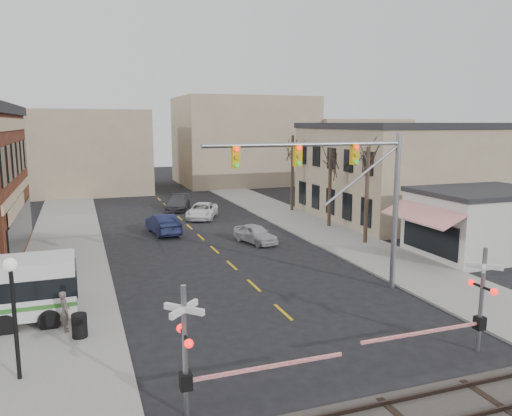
{
  "coord_description": "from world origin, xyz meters",
  "views": [
    {
      "loc": [
        -8.41,
        -17.82,
        8.49
      ],
      "look_at": [
        1.42,
        9.62,
        3.5
      ],
      "focal_mm": 35.0,
      "sensor_mm": 36.0,
      "label": 1
    }
  ],
  "objects_px": {
    "traffic_signal_mast": "(348,180)",
    "car_d": "(178,203)",
    "trash_bin": "(79,326)",
    "pedestrian_near": "(65,311)",
    "rr_crossing_east": "(472,302)",
    "street_lamp": "(13,293)",
    "pedestrian_far": "(47,285)",
    "car_b": "(163,224)",
    "car_a": "(255,234)",
    "rr_crossing_west": "(200,351)",
    "car_c": "(202,211)"
  },
  "relations": [
    {
      "from": "pedestrian_near",
      "to": "trash_bin",
      "type": "bearing_deg",
      "value": -157.96
    },
    {
      "from": "rr_crossing_east",
      "to": "trash_bin",
      "type": "relative_size",
      "value": 5.9
    },
    {
      "from": "car_b",
      "to": "car_d",
      "type": "xyz_separation_m",
      "value": [
        3.15,
        10.4,
        -0.08
      ]
    },
    {
      "from": "pedestrian_near",
      "to": "car_a",
      "type": "bearing_deg",
      "value": -56.75
    },
    {
      "from": "traffic_signal_mast",
      "to": "pedestrian_far",
      "type": "relative_size",
      "value": 5.94
    },
    {
      "from": "car_d",
      "to": "pedestrian_near",
      "type": "xyz_separation_m",
      "value": [
        -9.94,
        -27.66,
        0.26
      ]
    },
    {
      "from": "rr_crossing_east",
      "to": "pedestrian_far",
      "type": "height_order",
      "value": "rr_crossing_east"
    },
    {
      "from": "car_d",
      "to": "trash_bin",
      "type": "bearing_deg",
      "value": -89.04
    },
    {
      "from": "street_lamp",
      "to": "pedestrian_far",
      "type": "bearing_deg",
      "value": 85.63
    },
    {
      "from": "car_d",
      "to": "pedestrian_near",
      "type": "height_order",
      "value": "pedestrian_near"
    },
    {
      "from": "trash_bin",
      "to": "car_a",
      "type": "xyz_separation_m",
      "value": [
        11.98,
        12.9,
        0.07
      ]
    },
    {
      "from": "car_c",
      "to": "rr_crossing_east",
      "type": "bearing_deg",
      "value": -59.91
    },
    {
      "from": "car_b",
      "to": "pedestrian_near",
      "type": "distance_m",
      "value": 18.55
    },
    {
      "from": "street_lamp",
      "to": "car_d",
      "type": "distance_m",
      "value": 33.34
    },
    {
      "from": "rr_crossing_west",
      "to": "car_a",
      "type": "height_order",
      "value": "rr_crossing_west"
    },
    {
      "from": "trash_bin",
      "to": "car_c",
      "type": "bearing_deg",
      "value": 65.54
    },
    {
      "from": "car_a",
      "to": "rr_crossing_west",
      "type": "bearing_deg",
      "value": -129.92
    },
    {
      "from": "rr_crossing_east",
      "to": "trash_bin",
      "type": "xyz_separation_m",
      "value": [
        -13.71,
        6.06,
        -1.37
      ]
    },
    {
      "from": "car_b",
      "to": "pedestrian_far",
      "type": "distance_m",
      "value": 15.58
    },
    {
      "from": "traffic_signal_mast",
      "to": "rr_crossing_west",
      "type": "xyz_separation_m",
      "value": [
        -9.29,
        -7.81,
        -3.78
      ]
    },
    {
      "from": "rr_crossing_east",
      "to": "car_d",
      "type": "height_order",
      "value": "rr_crossing_east"
    },
    {
      "from": "trash_bin",
      "to": "car_d",
      "type": "height_order",
      "value": "car_d"
    },
    {
      "from": "car_a",
      "to": "car_b",
      "type": "distance_m",
      "value": 7.74
    },
    {
      "from": "street_lamp",
      "to": "trash_bin",
      "type": "distance_m",
      "value": 4.19
    },
    {
      "from": "street_lamp",
      "to": "car_a",
      "type": "relative_size",
      "value": 1.06
    },
    {
      "from": "rr_crossing_west",
      "to": "street_lamp",
      "type": "height_order",
      "value": "street_lamp"
    },
    {
      "from": "trash_bin",
      "to": "pedestrian_near",
      "type": "xyz_separation_m",
      "value": [
        -0.54,
        0.84,
        0.36
      ]
    },
    {
      "from": "rr_crossing_west",
      "to": "street_lamp",
      "type": "xyz_separation_m",
      "value": [
        -5.24,
        3.8,
        1.12
      ]
    },
    {
      "from": "car_c",
      "to": "pedestrian_far",
      "type": "height_order",
      "value": "pedestrian_far"
    },
    {
      "from": "trash_bin",
      "to": "pedestrian_near",
      "type": "bearing_deg",
      "value": 122.73
    },
    {
      "from": "street_lamp",
      "to": "car_c",
      "type": "distance_m",
      "value": 29.02
    },
    {
      "from": "car_b",
      "to": "pedestrian_near",
      "type": "xyz_separation_m",
      "value": [
        -6.79,
        -17.26,
        0.18
      ]
    },
    {
      "from": "traffic_signal_mast",
      "to": "rr_crossing_east",
      "type": "xyz_separation_m",
      "value": [
        1.1,
        -7.31,
        -3.78
      ]
    },
    {
      "from": "trash_bin",
      "to": "pedestrian_far",
      "type": "height_order",
      "value": "pedestrian_far"
    },
    {
      "from": "traffic_signal_mast",
      "to": "pedestrian_far",
      "type": "distance_m",
      "value": 15.12
    },
    {
      "from": "car_d",
      "to": "pedestrian_near",
      "type": "distance_m",
      "value": 29.4
    },
    {
      "from": "traffic_signal_mast",
      "to": "car_d",
      "type": "bearing_deg",
      "value": 96.71
    },
    {
      "from": "street_lamp",
      "to": "pedestrian_near",
      "type": "height_order",
      "value": "street_lamp"
    },
    {
      "from": "street_lamp",
      "to": "car_b",
      "type": "bearing_deg",
      "value": 68.63
    },
    {
      "from": "car_a",
      "to": "car_b",
      "type": "bearing_deg",
      "value": 121.84
    },
    {
      "from": "traffic_signal_mast",
      "to": "car_d",
      "type": "height_order",
      "value": "traffic_signal_mast"
    },
    {
      "from": "traffic_signal_mast",
      "to": "rr_crossing_west",
      "type": "height_order",
      "value": "traffic_signal_mast"
    },
    {
      "from": "car_a",
      "to": "car_c",
      "type": "distance_m",
      "value": 10.49
    },
    {
      "from": "street_lamp",
      "to": "pedestrian_far",
      "type": "relative_size",
      "value": 2.41
    },
    {
      "from": "rr_crossing_west",
      "to": "car_b",
      "type": "distance_m",
      "value": 24.87
    },
    {
      "from": "car_a",
      "to": "car_c",
      "type": "xyz_separation_m",
      "value": [
        -1.38,
        10.4,
        0.01
      ]
    },
    {
      "from": "traffic_signal_mast",
      "to": "trash_bin",
      "type": "distance_m",
      "value": 13.67
    },
    {
      "from": "rr_crossing_west",
      "to": "trash_bin",
      "type": "bearing_deg",
      "value": 116.82
    },
    {
      "from": "rr_crossing_west",
      "to": "car_a",
      "type": "relative_size",
      "value": 1.43
    },
    {
      "from": "car_b",
      "to": "trash_bin",
      "type": "bearing_deg",
      "value": 64.2
    }
  ]
}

